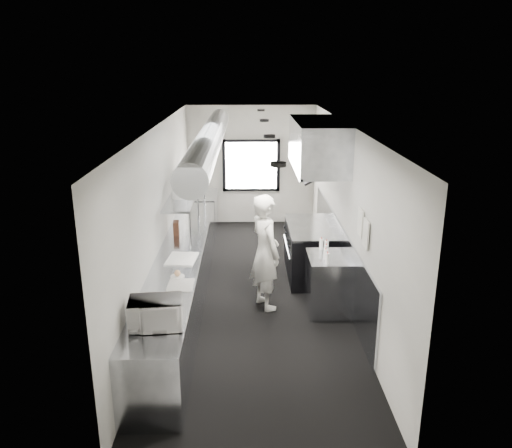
{
  "coord_description": "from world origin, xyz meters",
  "views": [
    {
      "loc": [
        -0.12,
        -7.97,
        3.72
      ],
      "look_at": [
        0.03,
        -0.2,
        1.27
      ],
      "focal_mm": 35.91,
      "sensor_mm": 36.0,
      "label": 1
    }
  ],
  "objects_px": {
    "range": "(310,251)",
    "plate_stack_d": "(190,170)",
    "line_cook": "(265,252)",
    "squeeze_bottle_a": "(327,259)",
    "pass_shelf": "(187,190)",
    "cutting_board": "(182,259)",
    "plate_stack_a": "(179,189)",
    "far_work_table": "(201,214)",
    "squeeze_bottle_e": "(321,244)",
    "deli_tub_b": "(152,300)",
    "squeeze_bottle_b": "(326,254)",
    "squeeze_bottle_d": "(326,247)",
    "deli_tub_a": "(144,322)",
    "exhaust_hood": "(317,145)",
    "squeeze_bottle_c": "(326,251)",
    "microwave": "(156,313)",
    "plate_stack_b": "(184,183)",
    "bottle_station": "(328,284)",
    "knife_block": "(176,228)",
    "plate_stack_c": "(187,176)",
    "prep_counter": "(182,279)",
    "small_plate": "(178,277)"
  },
  "relations": [
    {
      "from": "plate_stack_b",
      "to": "squeeze_bottle_c",
      "type": "distance_m",
      "value": 2.79
    },
    {
      "from": "range",
      "to": "squeeze_bottle_d",
      "type": "height_order",
      "value": "squeeze_bottle_d"
    },
    {
      "from": "bottle_station",
      "to": "plate_stack_d",
      "type": "bearing_deg",
      "value": 133.87
    },
    {
      "from": "line_cook",
      "to": "squeeze_bottle_a",
      "type": "bearing_deg",
      "value": -142.15
    },
    {
      "from": "squeeze_bottle_b",
      "to": "squeeze_bottle_e",
      "type": "distance_m",
      "value": 0.43
    },
    {
      "from": "cutting_board",
      "to": "plate_stack_b",
      "type": "height_order",
      "value": "plate_stack_b"
    },
    {
      "from": "cutting_board",
      "to": "plate_stack_d",
      "type": "xyz_separation_m",
      "value": [
        -0.11,
        2.52,
        0.85
      ]
    },
    {
      "from": "prep_counter",
      "to": "bottle_station",
      "type": "distance_m",
      "value": 2.31
    },
    {
      "from": "exhaust_hood",
      "to": "squeeze_bottle_a",
      "type": "xyz_separation_m",
      "value": [
        -0.03,
        -1.7,
        -1.41
      ]
    },
    {
      "from": "plate_stack_d",
      "to": "knife_block",
      "type": "bearing_deg",
      "value": -95.27
    },
    {
      "from": "squeeze_bottle_b",
      "to": "squeeze_bottle_d",
      "type": "xyz_separation_m",
      "value": [
        0.05,
        0.27,
        0.02
      ]
    },
    {
      "from": "plate_stack_c",
      "to": "small_plate",
      "type": "bearing_deg",
      "value": -87.09
    },
    {
      "from": "plate_stack_a",
      "to": "range",
      "type": "bearing_deg",
      "value": 9.54
    },
    {
      "from": "prep_counter",
      "to": "plate_stack_b",
      "type": "distance_m",
      "value": 1.76
    },
    {
      "from": "exhaust_hood",
      "to": "knife_block",
      "type": "relative_size",
      "value": 9.58
    },
    {
      "from": "deli_tub_a",
      "to": "plate_stack_d",
      "type": "relative_size",
      "value": 0.37
    },
    {
      "from": "range",
      "to": "knife_block",
      "type": "xyz_separation_m",
      "value": [
        -2.36,
        -0.3,
        0.55
      ]
    },
    {
      "from": "exhaust_hood",
      "to": "squeeze_bottle_c",
      "type": "height_order",
      "value": "exhaust_hood"
    },
    {
      "from": "exhaust_hood",
      "to": "microwave",
      "type": "distance_m",
      "value": 4.37
    },
    {
      "from": "exhaust_hood",
      "to": "microwave",
      "type": "height_order",
      "value": "exhaust_hood"
    },
    {
      "from": "bottle_station",
      "to": "plate_stack_d",
      "type": "relative_size",
      "value": 2.37
    },
    {
      "from": "range",
      "to": "plate_stack_d",
      "type": "xyz_separation_m",
      "value": [
        -2.24,
        1.05,
        1.29
      ]
    },
    {
      "from": "plate_stack_c",
      "to": "microwave",
      "type": "bearing_deg",
      "value": -88.95
    },
    {
      "from": "exhaust_hood",
      "to": "bottle_station",
      "type": "relative_size",
      "value": 2.44
    },
    {
      "from": "cutting_board",
      "to": "plate_stack_c",
      "type": "bearing_deg",
      "value": 93.31
    },
    {
      "from": "pass_shelf",
      "to": "deli_tub_b",
      "type": "distance_m",
      "value": 3.32
    },
    {
      "from": "prep_counter",
      "to": "knife_block",
      "type": "height_order",
      "value": "knife_block"
    },
    {
      "from": "range",
      "to": "plate_stack_a",
      "type": "distance_m",
      "value": 2.62
    },
    {
      "from": "range",
      "to": "line_cook",
      "type": "bearing_deg",
      "value": -125.04
    },
    {
      "from": "squeeze_bottle_a",
      "to": "pass_shelf",
      "type": "bearing_deg",
      "value": 138.47
    },
    {
      "from": "cutting_board",
      "to": "squeeze_bottle_c",
      "type": "relative_size",
      "value": 2.9
    },
    {
      "from": "pass_shelf",
      "to": "squeeze_bottle_b",
      "type": "xyz_separation_m",
      "value": [
        2.26,
        -1.82,
        -0.55
      ]
    },
    {
      "from": "prep_counter",
      "to": "plate_stack_a",
      "type": "relative_size",
      "value": 20.09
    },
    {
      "from": "microwave",
      "to": "plate_stack_d",
      "type": "height_order",
      "value": "plate_stack_d"
    },
    {
      "from": "knife_block",
      "to": "pass_shelf",
      "type": "bearing_deg",
      "value": 72.05
    },
    {
      "from": "pass_shelf",
      "to": "line_cook",
      "type": "xyz_separation_m",
      "value": [
        1.36,
        -1.54,
        -0.61
      ]
    },
    {
      "from": "far_work_table",
      "to": "squeeze_bottle_e",
      "type": "distance_m",
      "value": 4.25
    },
    {
      "from": "prep_counter",
      "to": "line_cook",
      "type": "distance_m",
      "value": 1.4
    },
    {
      "from": "far_work_table",
      "to": "small_plate",
      "type": "bearing_deg",
      "value": -89.06
    },
    {
      "from": "deli_tub_b",
      "to": "squeeze_bottle_b",
      "type": "height_order",
      "value": "squeeze_bottle_b"
    },
    {
      "from": "squeeze_bottle_b",
      "to": "knife_block",
      "type": "bearing_deg",
      "value": 152.89
    },
    {
      "from": "plate_stack_c",
      "to": "bottle_station",
      "type": "bearing_deg",
      "value": -39.46
    },
    {
      "from": "far_work_table",
      "to": "deli_tub_a",
      "type": "relative_size",
      "value": 8.65
    },
    {
      "from": "bottle_station",
      "to": "squeeze_bottle_c",
      "type": "xyz_separation_m",
      "value": [
        -0.06,
        -0.02,
        0.55
      ]
    },
    {
      "from": "plate_stack_a",
      "to": "squeeze_bottle_e",
      "type": "bearing_deg",
      "value": -17.17
    },
    {
      "from": "exhaust_hood",
      "to": "plate_stack_d",
      "type": "height_order",
      "value": "exhaust_hood"
    },
    {
      "from": "plate_stack_b",
      "to": "pass_shelf",
      "type": "bearing_deg",
      "value": 88.78
    },
    {
      "from": "pass_shelf",
      "to": "deli_tub_a",
      "type": "height_order",
      "value": "pass_shelf"
    },
    {
      "from": "line_cook",
      "to": "squeeze_bottle_d",
      "type": "bearing_deg",
      "value": -115.6
    },
    {
      "from": "cutting_board",
      "to": "plate_stack_a",
      "type": "height_order",
      "value": "plate_stack_a"
    }
  ]
}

